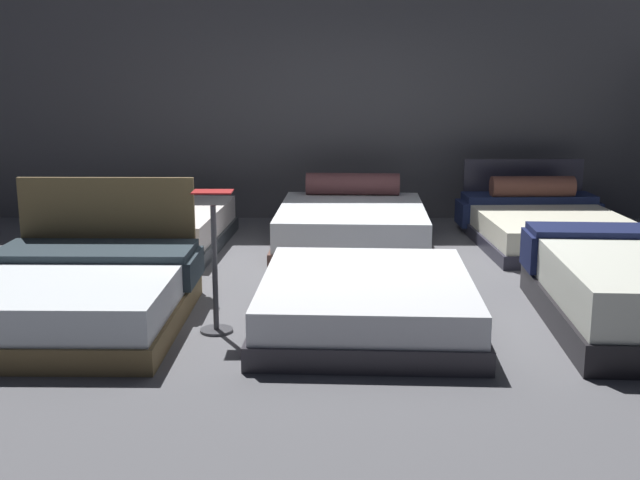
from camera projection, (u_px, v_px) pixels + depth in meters
ground_plane at (355, 279)px, 7.31m from camera, size 18.00×18.00×0.02m
showroom_back_wall at (347, 80)px, 9.93m from camera, size 18.00×0.06×3.50m
bed_0 at (78, 295)px, 5.93m from camera, size 1.64×1.96×1.00m
bed_1 at (366, 302)px, 5.90m from camera, size 1.68×2.04×0.38m
bed_3 at (149, 229)px, 8.56m from camera, size 1.71×2.15×0.41m
bed_4 at (352, 224)px, 8.63m from camera, size 1.70×2.15×0.69m
bed_5 at (546, 225)px, 8.71m from camera, size 1.66×2.21×0.83m
price_sign at (215, 278)px, 5.74m from camera, size 0.28×0.24×1.04m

